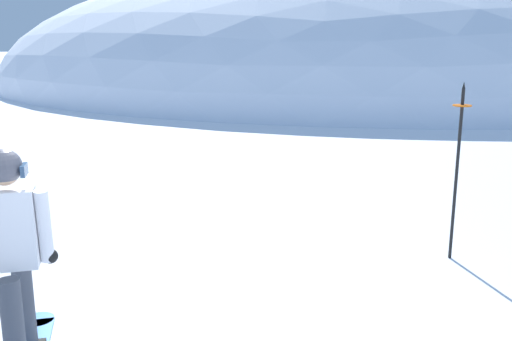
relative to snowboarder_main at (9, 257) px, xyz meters
The scene contains 3 objects.
ridge_peak_main 31.87m from the snowboarder_main, 106.90° to the left, with size 41.26×37.14×14.00m.
snowboarder_main is the anchor object (origin of this frame).
piste_marker_near 4.65m from the snowboarder_main, 58.32° to the left, with size 0.20×0.20×2.03m.
Camera 1 is at (2.78, -2.85, 2.43)m, focal length 38.91 mm.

